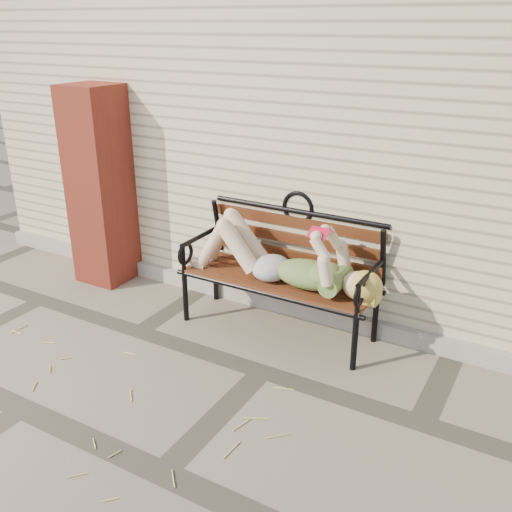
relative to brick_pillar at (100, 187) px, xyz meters
The scene contains 7 objects.
ground 2.62m from the brick_pillar, 18.06° to the right, with size 80.00×80.00×0.00m, color #7A6F5E.
house_wall 3.26m from the brick_pillar, 44.37° to the left, with size 8.00×4.00×3.00m, color beige.
foundation_strip 2.49m from the brick_pillar, ahead, with size 8.00×0.10×0.15m, color gray.
brick_pillar is the anchor object (origin of this frame).
garden_bench 2.12m from the brick_pillar, ahead, with size 1.84×0.73×1.19m.
reading_woman 2.13m from the brick_pillar, ahead, with size 1.73×0.39×0.55m.
straw_scatter 2.39m from the brick_pillar, 49.50° to the right, with size 2.92×1.71×0.01m.
Camera 1 is at (1.84, -3.31, 2.55)m, focal length 40.00 mm.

